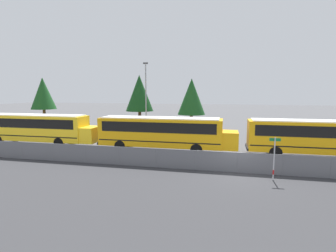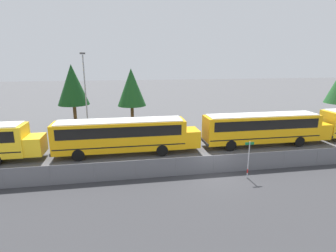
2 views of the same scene
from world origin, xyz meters
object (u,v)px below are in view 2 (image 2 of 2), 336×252
object	(u,v)px
school_bus_3	(264,127)
street_sign	(248,159)
light_pole	(85,91)
tree_1	(131,87)
tree_3	(72,85)
school_bus_2	(124,134)

from	to	relation	value
school_bus_3	street_sign	world-z (taller)	school_bus_3
light_pole	tree_1	world-z (taller)	light_pole
school_bus_3	tree_1	distance (m)	17.87
school_bus_3	tree_1	size ratio (longest dim) A/B	1.78
tree_1	tree_3	distance (m)	7.56
school_bus_2	light_pole	world-z (taller)	light_pole
school_bus_3	light_pole	bearing A→B (deg)	155.96
tree_1	school_bus_2	bearing A→B (deg)	-95.82
light_pole	school_bus_3	bearing A→B (deg)	-24.04
school_bus_2	school_bus_3	distance (m)	14.26
school_bus_2	tree_1	size ratio (longest dim) A/B	1.78
school_bus_3	school_bus_2	bearing A→B (deg)	-178.88
tree_1	tree_3	size ratio (longest dim) A/B	0.93
school_bus_2	tree_3	xyz separation A→B (m)	(-6.31, 11.89, 3.55)
street_sign	light_pole	xyz separation A→B (m)	(-13.40, 15.32, 3.61)
school_bus_2	light_pole	size ratio (longest dim) A/B	1.42
school_bus_3	tree_3	distance (m)	23.89
light_pole	tree_3	bearing A→B (deg)	121.02
tree_1	street_sign	bearing A→B (deg)	-67.41
street_sign	tree_1	world-z (taller)	tree_1
school_bus_3	tree_3	size ratio (longest dim) A/B	1.66
school_bus_3	street_sign	distance (m)	8.75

